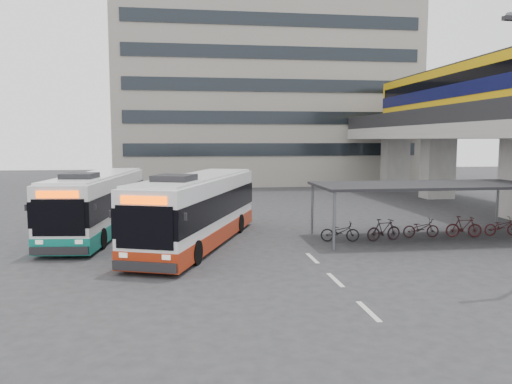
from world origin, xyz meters
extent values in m
plane|color=#28282B|center=(0.00, 0.00, 0.00)|extent=(120.00, 120.00, 0.00)
cube|color=gray|center=(17.00, 18.00, 2.30)|extent=(2.20, 1.60, 4.60)
cube|color=gray|center=(17.00, 26.00, 2.30)|extent=(2.20, 1.60, 4.60)
cube|color=gray|center=(17.00, 12.00, 5.05)|extent=(8.00, 32.00, 0.90)
cube|color=black|center=(13.25, 12.00, 6.05)|extent=(0.35, 32.00, 1.10)
cube|color=#C99A0B|center=(17.00, 15.68, 7.60)|extent=(2.90, 20.00, 3.90)
cube|color=#090C36|center=(17.00, 15.68, 7.80)|extent=(2.98, 20.02, 0.90)
cube|color=black|center=(17.00, 15.68, 8.60)|extent=(2.96, 19.20, 0.70)
cube|color=black|center=(17.00, 15.68, 9.55)|extent=(2.70, 19.60, 0.25)
cylinder|color=#595B60|center=(3.70, 4.80, 1.20)|extent=(0.12, 0.12, 2.40)
cylinder|color=#595B60|center=(13.30, 4.80, 1.20)|extent=(0.12, 0.12, 2.40)
cylinder|color=#595B60|center=(3.70, 1.20, 1.20)|extent=(0.12, 0.12, 2.40)
cube|color=black|center=(8.50, 3.00, 2.48)|extent=(10.00, 4.00, 0.12)
imported|color=black|center=(4.50, 3.00, 0.45)|extent=(1.71, 0.60, 0.90)
imported|color=black|center=(6.50, 3.00, 0.50)|extent=(1.66, 0.47, 1.00)
imported|color=black|center=(8.50, 3.00, 0.45)|extent=(1.71, 0.60, 0.90)
imported|color=black|center=(10.50, 3.00, 0.50)|extent=(1.66, 0.47, 1.00)
imported|color=#350C0F|center=(12.50, 3.00, 0.45)|extent=(1.71, 0.60, 0.90)
cube|color=gray|center=(6.00, 36.00, 12.50)|extent=(30.00, 15.00, 25.00)
cube|color=beige|center=(2.50, -6.00, 0.01)|extent=(0.15, 1.60, 0.01)
cube|color=beige|center=(2.50, -3.00, 0.01)|extent=(0.15, 1.60, 0.01)
cube|color=beige|center=(2.50, 0.00, 0.01)|extent=(0.15, 1.60, 0.01)
cube|color=white|center=(-1.77, 3.24, 1.65)|extent=(5.87, 10.96, 2.48)
cube|color=#9A260E|center=(-1.77, 3.24, 0.50)|extent=(5.93, 11.01, 0.68)
cube|color=black|center=(-1.77, 3.24, 1.76)|extent=(5.94, 11.00, 1.04)
cube|color=#FF4A00|center=(-3.63, -1.84, 2.57)|extent=(1.54, 0.63, 0.27)
cube|color=black|center=(-2.70, 0.70, 3.09)|extent=(1.79, 1.83, 0.25)
cylinder|color=black|center=(-3.96, 0.36, 0.45)|extent=(0.56, 0.94, 0.90)
cylinder|color=black|center=(0.27, 5.72, 0.45)|extent=(0.56, 0.94, 0.90)
cube|color=white|center=(-6.47, 6.26, 1.60)|extent=(3.32, 10.69, 2.41)
cube|color=#0C7463|center=(-6.47, 6.26, 0.48)|extent=(3.37, 10.74, 0.66)
cube|color=black|center=(-6.47, 6.26, 1.71)|extent=(3.38, 10.72, 1.01)
cube|color=#FF4A00|center=(-7.02, 1.04, 2.50)|extent=(1.56, 0.24, 0.26)
cube|color=black|center=(-6.75, 3.65, 3.00)|extent=(1.48, 1.53, 0.25)
cylinder|color=black|center=(-7.85, 3.03, 0.44)|extent=(0.35, 0.90, 0.88)
cylinder|color=black|center=(-5.13, 9.08, 0.44)|extent=(0.35, 0.90, 0.88)
imported|color=black|center=(-4.25, 1.59, 0.87)|extent=(0.51, 0.69, 1.74)
cube|color=black|center=(7.14, -4.46, 8.05)|extent=(0.38, 0.23, 0.12)
camera|label=1|loc=(-2.21, -18.27, 4.53)|focal=35.00mm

